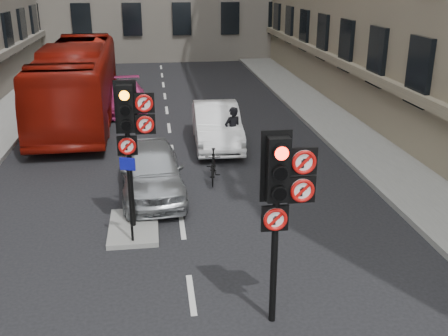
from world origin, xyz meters
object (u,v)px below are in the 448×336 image
object	(u,v)px
car_white	(217,125)
info_sign	(129,188)
signal_far	(131,124)
motorcycle	(213,166)
car_pink	(126,97)
signal_near	(282,190)
motorcyclist	(233,131)
car_silver	(151,170)
bus_red	(78,82)

from	to	relation	value
car_white	info_sign	distance (m)	7.94
signal_far	motorcycle	world-z (taller)	signal_far
car_pink	signal_near	bearing A→B (deg)	-82.35
car_pink	car_white	bearing A→B (deg)	-62.01
motorcyclist	info_sign	size ratio (longest dim) A/B	0.84
car_white	motorcycle	size ratio (longest dim) A/B	2.90
signal_near	signal_far	xyz separation A→B (m)	(-2.60, 4.00, 0.12)
signal_far	car_pink	distance (m)	12.39
motorcycle	motorcyclist	bearing A→B (deg)	76.46
signal_near	car_silver	xyz separation A→B (m)	(-2.21, 6.21, -1.85)
car_silver	info_sign	world-z (taller)	info_sign
signal_far	motorcyclist	bearing A→B (deg)	59.06
info_sign	motorcyclist	bearing A→B (deg)	81.13
motorcycle	signal_far	bearing A→B (deg)	-118.39
bus_red	motorcyclist	size ratio (longest dim) A/B	6.78
signal_near	car_pink	distance (m)	16.65
signal_far	car_pink	size ratio (longest dim) A/B	0.81
car_white	info_sign	xyz separation A→B (m)	(-2.87, -7.37, 0.69)
signal_near	car_silver	bearing A→B (deg)	109.56
signal_far	motorcyclist	xyz separation A→B (m)	(3.19, 5.32, -1.85)
info_sign	car_white	bearing A→B (deg)	87.97
motorcycle	info_sign	bearing A→B (deg)	-112.96
signal_near	car_pink	world-z (taller)	signal_near
signal_near	signal_far	bearing A→B (deg)	123.02
car_pink	motorcyclist	distance (m)	7.92
bus_red	motorcyclist	bearing A→B (deg)	-45.47
motorcycle	info_sign	size ratio (longest dim) A/B	0.77
info_sign	car_silver	bearing A→B (deg)	100.28
bus_red	info_sign	distance (m)	12.06
car_pink	info_sign	world-z (taller)	info_sign
car_silver	car_white	size ratio (longest dim) A/B	0.94
car_silver	car_pink	size ratio (longest dim) A/B	0.97
signal_far	car_white	bearing A→B (deg)	67.00
car_white	motorcycle	xyz separation A→B (m)	(-0.54, -3.57, -0.28)
motorcyclist	bus_red	bearing A→B (deg)	-67.58
car_white	signal_far	bearing A→B (deg)	-111.31
signal_far	bus_red	size ratio (longest dim) A/B	0.31
motorcycle	motorcyclist	world-z (taller)	motorcyclist
signal_far	car_white	world-z (taller)	signal_far
car_silver	car_white	xyz separation A→B (m)	(2.39, 4.35, 0.02)
car_silver	car_white	bearing A→B (deg)	58.22
signal_far	signal_near	bearing A→B (deg)	-56.98
info_sign	car_pink	bearing A→B (deg)	112.10
signal_far	info_sign	xyz separation A→B (m)	(-0.08, -0.81, -1.26)
car_silver	motorcycle	distance (m)	2.03
car_pink	motorcyclist	world-z (taller)	motorcyclist
car_pink	bus_red	world-z (taller)	bus_red
signal_near	motorcyclist	distance (m)	9.50
car_white	motorcycle	bearing A→B (deg)	-96.89
signal_near	bus_red	world-z (taller)	signal_near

